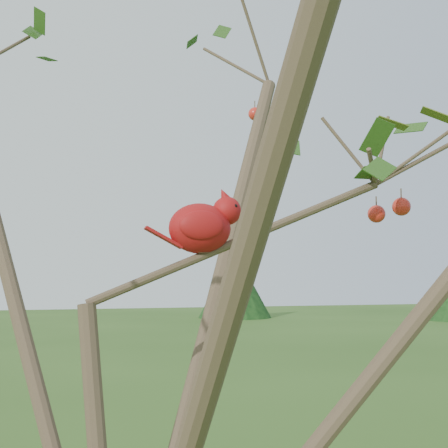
# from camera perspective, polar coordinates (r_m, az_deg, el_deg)

# --- Properties ---
(crabapple_tree) EXTENTS (2.35, 2.05, 2.95)m
(crabapple_tree) POSITION_cam_1_polar(r_m,az_deg,el_deg) (1.11, -7.79, 1.40)
(crabapple_tree) COLOR #473726
(crabapple_tree) RESTS_ON ground
(cardinal) EXTENTS (0.21, 0.11, 0.15)m
(cardinal) POSITION_cam_1_polar(r_m,az_deg,el_deg) (1.24, -1.92, -0.17)
(cardinal) COLOR #A8160E
(cardinal) RESTS_ON ground
(distant_trees) EXTENTS (44.17, 12.12, 3.41)m
(distant_trees) POSITION_cam_1_polar(r_m,az_deg,el_deg) (25.97, -15.91, -5.89)
(distant_trees) COLOR #473726
(distant_trees) RESTS_ON ground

